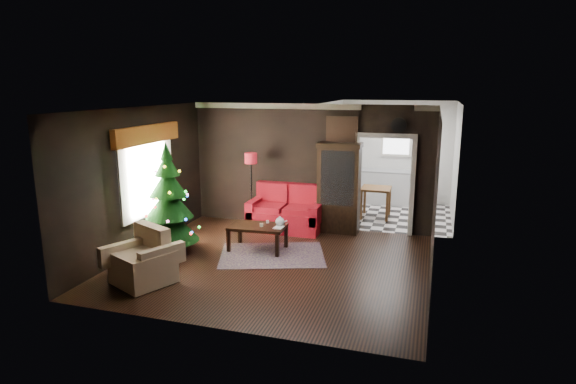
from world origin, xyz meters
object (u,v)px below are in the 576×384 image
(armchair, at_px, (143,257))
(coffee_table, at_px, (258,237))
(christmas_tree, at_px, (169,200))
(floor_lamp, at_px, (251,192))
(loveseat, at_px, (286,208))
(curio_cabinet, at_px, (339,190))
(wall_clock, at_px, (399,125))
(teapot, at_px, (280,222))
(kitchen_table, at_px, (376,202))

(armchair, relative_size, coffee_table, 0.82)
(christmas_tree, bearing_deg, floor_lamp, 65.44)
(floor_lamp, distance_m, christmas_tree, 2.21)
(loveseat, relative_size, curio_cabinet, 0.89)
(christmas_tree, relative_size, coffee_table, 1.92)
(wall_clock, bearing_deg, coffee_table, -143.43)
(teapot, xyz_separation_m, kitchen_table, (1.50, 3.01, -0.22))
(loveseat, bearing_deg, floor_lamp, -177.55)
(coffee_table, distance_m, wall_clock, 3.75)
(floor_lamp, distance_m, wall_clock, 3.55)
(floor_lamp, bearing_deg, wall_clock, 7.83)
(wall_clock, height_order, kitchen_table, wall_clock)
(loveseat, relative_size, teapot, 8.43)
(armchair, xyz_separation_m, kitchen_table, (3.16, 5.18, -0.08))
(wall_clock, bearing_deg, loveseat, -170.34)
(coffee_table, height_order, teapot, teapot)
(floor_lamp, bearing_deg, kitchen_table, 32.81)
(floor_lamp, relative_size, christmas_tree, 0.85)
(teapot, height_order, wall_clock, wall_clock)
(floor_lamp, height_order, armchair, floor_lamp)
(kitchen_table, bearing_deg, teapot, -116.49)
(loveseat, bearing_deg, wall_clock, 9.66)
(loveseat, xyz_separation_m, coffee_table, (-0.14, -1.44, -0.24))
(curio_cabinet, xyz_separation_m, kitchen_table, (0.65, 1.43, -0.57))
(curio_cabinet, height_order, kitchen_table, curio_cabinet)
(coffee_table, height_order, wall_clock, wall_clock)
(loveseat, xyz_separation_m, armchair, (-1.36, -3.53, -0.04))
(kitchen_table, bearing_deg, coffee_table, -122.04)
(wall_clock, distance_m, kitchen_table, 2.43)
(loveseat, height_order, coffee_table, loveseat)
(coffee_table, height_order, kitchen_table, kitchen_table)
(teapot, bearing_deg, curio_cabinet, 61.72)
(loveseat, height_order, kitchen_table, loveseat)
(teapot, distance_m, wall_clock, 3.24)
(loveseat, xyz_separation_m, kitchen_table, (1.80, 1.65, -0.12))
(curio_cabinet, distance_m, kitchen_table, 1.67)
(loveseat, distance_m, kitchen_table, 2.45)
(floor_lamp, bearing_deg, coffee_table, -64.39)
(teapot, bearing_deg, kitchen_table, 63.51)
(armchair, height_order, coffee_table, armchair)
(coffee_table, xyz_separation_m, wall_clock, (2.49, 1.84, 2.12))
(christmas_tree, distance_m, armchair, 1.65)
(floor_lamp, relative_size, armchair, 2.00)
(floor_lamp, bearing_deg, teapot, -50.02)
(coffee_table, bearing_deg, loveseat, 84.59)
(armchair, xyz_separation_m, teapot, (1.66, 2.17, 0.14))
(armchair, xyz_separation_m, coffee_table, (1.22, 2.09, -0.20))
(wall_clock, bearing_deg, floor_lamp, -172.17)
(coffee_table, bearing_deg, curio_cabinet, 52.29)
(loveseat, relative_size, coffee_table, 1.56)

